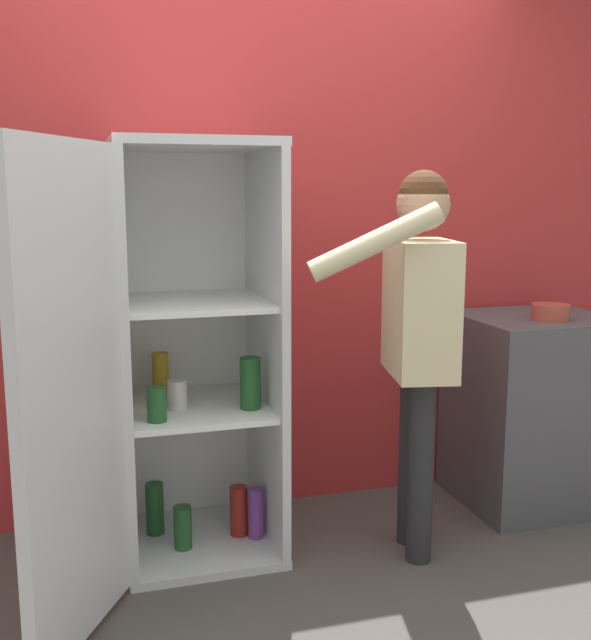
% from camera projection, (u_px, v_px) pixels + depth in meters
% --- Properties ---
extents(ground_plane, '(12.00, 12.00, 0.00)m').
position_uv_depth(ground_plane, '(308.00, 607.00, 2.71)').
color(ground_plane, '#4C4742').
extents(wall_back, '(7.00, 0.06, 2.55)m').
position_uv_depth(wall_back, '(245.00, 238.00, 3.42)').
color(wall_back, '#B72D2D').
rests_on(wall_back, ground_plane).
extents(refrigerator, '(0.97, 1.21, 1.68)m').
position_uv_depth(refrigerator, '(172.00, 362.00, 2.95)').
color(refrigerator, silver).
rests_on(refrigerator, ground_plane).
extents(person, '(0.67, 0.53, 1.57)m').
position_uv_depth(person, '(418.00, 316.00, 2.97)').
color(person, '#262628').
rests_on(person, ground_plane).
extents(counter, '(0.68, 0.62, 0.91)m').
position_uv_depth(counter, '(532.00, 409.00, 3.59)').
color(counter, '#4C4C51').
rests_on(counter, ground_plane).
extents(bowl, '(0.17, 0.17, 0.07)m').
position_uv_depth(bowl, '(550.00, 312.00, 3.40)').
color(bowl, '#B24738').
rests_on(bowl, counter).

